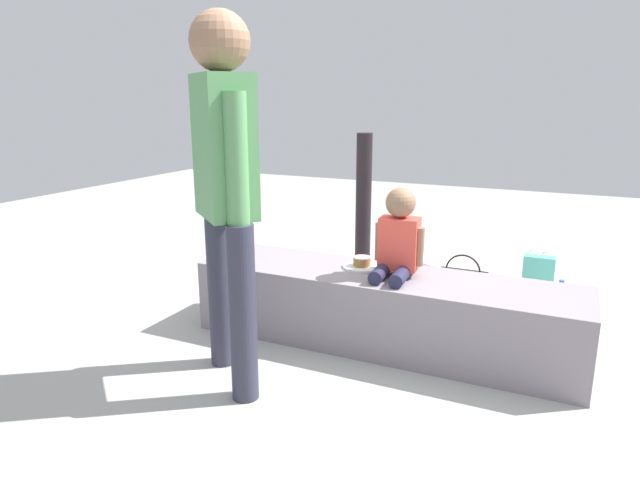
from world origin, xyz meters
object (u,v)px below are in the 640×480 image
child_seated (398,238)px  water_bottle_near_gift (560,295)px  cake_plate (362,264)px  cake_box_white (433,268)px  gift_bag (538,274)px  party_cup_red (491,318)px  adult_standing (225,170)px  handbag_black_leather (462,283)px

child_seated → water_bottle_near_gift: 1.42m
child_seated → water_bottle_near_gift: size_ratio=2.53×
cake_plate → cake_box_white: bearing=84.5°
child_seated → gift_bag: child_seated is taller
gift_bag → party_cup_red: 0.79m
child_seated → gift_bag: 1.53m
child_seated → water_bottle_near_gift: child_seated is taller
party_cup_red → adult_standing: bearing=-130.6°
child_seated → party_cup_red: child_seated is taller
adult_standing → party_cup_red: size_ratio=18.98×
cake_plate → cake_box_white: (0.12, 1.25, -0.36)m
adult_standing → party_cup_red: bearing=49.4°
child_seated → party_cup_red: bearing=49.7°
adult_standing → cake_plate: bearing=63.5°
child_seated → gift_bag: size_ratio=1.55×
adult_standing → cake_plate: adult_standing is taller
child_seated → cake_box_white: 1.43m
water_bottle_near_gift → handbag_black_leather: handbag_black_leather is taller
water_bottle_near_gift → party_cup_red: water_bottle_near_gift is taller
cake_box_white → handbag_black_leather: handbag_black_leather is taller
party_cup_red → cake_box_white: cake_box_white is taller
party_cup_red → cake_box_white: (-0.56, 0.78, 0.03)m
party_cup_red → handbag_black_leather: size_ratio=0.27×
adult_standing → handbag_black_leather: 2.09m
adult_standing → party_cup_red: 1.91m
gift_bag → cake_box_white: (-0.77, 0.03, -0.06)m
cake_plate → party_cup_red: cake_plate is taller
gift_bag → handbag_black_leather: (-0.48, -0.30, -0.04)m
child_seated → cake_plate: child_seated is taller
handbag_black_leather → cake_plate: bearing=-114.0°
cake_plate → cake_box_white: 1.31m
child_seated → adult_standing: bearing=-130.7°
cake_box_white → party_cup_red: bearing=-54.3°
adult_standing → party_cup_red: (1.06, 1.24, -1.00)m
child_seated → handbag_black_leather: child_seated is taller
gift_bag → water_bottle_near_gift: 0.30m
gift_bag → party_cup_red: bearing=-105.6°
cake_plate → gift_bag: 1.54m
adult_standing → gift_bag: 2.53m
water_bottle_near_gift → cake_plate: bearing=-137.2°
water_bottle_near_gift → cake_box_white: size_ratio=0.58×
water_bottle_near_gift → adult_standing: bearing=-129.4°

